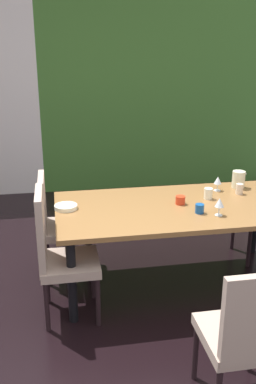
{
  "coord_description": "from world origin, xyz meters",
  "views": [
    {
      "loc": [
        -0.31,
        -2.92,
        2.05
      ],
      "look_at": [
        0.28,
        0.44,
        0.85
      ],
      "focal_mm": 40.0,
      "sensor_mm": 36.0,
      "label": 1
    }
  ],
  "objects_px": {
    "cup_corner": "(180,200)",
    "pitcher_rear": "(239,179)",
    "chair_left_far": "(57,221)",
    "wine_glass_left": "(220,203)",
    "chair_head_near": "(247,333)",
    "cup_south": "(200,209)",
    "wine_glass_west": "(218,181)",
    "cup_near_window": "(208,194)",
    "dining_table": "(178,213)",
    "chair_left_near": "(58,251)",
    "cup_east": "(239,189)",
    "serving_bowl_center": "(66,207)"
  },
  "relations": [
    {
      "from": "wine_glass_west",
      "to": "cup_south",
      "type": "bearing_deg",
      "value": -124.52
    },
    {
      "from": "chair_head_near",
      "to": "cup_near_window",
      "type": "bearing_deg",
      "value": 78.25
    },
    {
      "from": "serving_bowl_center",
      "to": "cup_south",
      "type": "height_order",
      "value": "cup_south"
    },
    {
      "from": "cup_east",
      "to": "cup_near_window",
      "type": "distance_m",
      "value": 0.33
    },
    {
      "from": "wine_glass_left",
      "to": "pitcher_rear",
      "type": "relative_size",
      "value": 0.9
    },
    {
      "from": "wine_glass_west",
      "to": "cup_east",
      "type": "xyz_separation_m",
      "value": [
        0.16,
        -0.12,
        -0.05
      ]
    },
    {
      "from": "dining_table",
      "to": "cup_corner",
      "type": "relative_size",
      "value": 25.12
    },
    {
      "from": "chair_left_far",
      "to": "serving_bowl_center",
      "type": "relative_size",
      "value": 5.02
    },
    {
      "from": "pitcher_rear",
      "to": "cup_east",
      "type": "bearing_deg",
      "value": -110.67
    },
    {
      "from": "chair_left_near",
      "to": "cup_south",
      "type": "height_order",
      "value": "chair_left_near"
    },
    {
      "from": "chair_left_near",
      "to": "wine_glass_left",
      "type": "relative_size",
      "value": 7.1
    },
    {
      "from": "wine_glass_left",
      "to": "cup_near_window",
      "type": "bearing_deg",
      "value": 82.62
    },
    {
      "from": "chair_left_near",
      "to": "wine_glass_left",
      "type": "bearing_deg",
      "value": 92.48
    },
    {
      "from": "wine_glass_west",
      "to": "pitcher_rear",
      "type": "distance_m",
      "value": 0.24
    },
    {
      "from": "pitcher_rear",
      "to": "chair_left_near",
      "type": "bearing_deg",
      "value": -158.31
    },
    {
      "from": "wine_glass_west",
      "to": "cup_near_window",
      "type": "xyz_separation_m",
      "value": [
        -0.16,
        -0.19,
        -0.05
      ]
    },
    {
      "from": "cup_east",
      "to": "cup_south",
      "type": "relative_size",
      "value": 1.26
    },
    {
      "from": "chair_left_far",
      "to": "chair_head_near",
      "type": "xyz_separation_m",
      "value": [
        1.01,
        -1.77,
        0.0
      ]
    },
    {
      "from": "serving_bowl_center",
      "to": "pitcher_rear",
      "type": "height_order",
      "value": "pitcher_rear"
    },
    {
      "from": "chair_left_near",
      "to": "serving_bowl_center",
      "type": "bearing_deg",
      "value": 168.12
    },
    {
      "from": "chair_left_near",
      "to": "wine_glass_west",
      "type": "height_order",
      "value": "chair_left_near"
    },
    {
      "from": "pitcher_rear",
      "to": "dining_table",
      "type": "bearing_deg",
      "value": -152.58
    },
    {
      "from": "chair_left_far",
      "to": "cup_near_window",
      "type": "relative_size",
      "value": 9.83
    },
    {
      "from": "chair_head_near",
      "to": "cup_corner",
      "type": "height_order",
      "value": "chair_head_near"
    },
    {
      "from": "chair_left_near",
      "to": "cup_south",
      "type": "xyz_separation_m",
      "value": [
        1.15,
        0.13,
        0.22
      ]
    },
    {
      "from": "serving_bowl_center",
      "to": "pitcher_rear",
      "type": "distance_m",
      "value": 1.67
    },
    {
      "from": "chair_left_far",
      "to": "chair_left_near",
      "type": "height_order",
      "value": "chair_left_near"
    },
    {
      "from": "chair_left_far",
      "to": "serving_bowl_center",
      "type": "xyz_separation_m",
      "value": [
        0.08,
        -0.25,
        0.23
      ]
    },
    {
      "from": "chair_left_near",
      "to": "cup_south",
      "type": "distance_m",
      "value": 1.18
    },
    {
      "from": "chair_left_far",
      "to": "pitcher_rear",
      "type": "distance_m",
      "value": 1.74
    },
    {
      "from": "chair_head_near",
      "to": "wine_glass_west",
      "type": "bearing_deg",
      "value": 74.56
    },
    {
      "from": "chair_left_far",
      "to": "wine_glass_west",
      "type": "distance_m",
      "value": 1.52
    },
    {
      "from": "dining_table",
      "to": "chair_left_near",
      "type": "relative_size",
      "value": 2.0
    },
    {
      "from": "chair_left_far",
      "to": "cup_south",
      "type": "relative_size",
      "value": 12.57
    },
    {
      "from": "cup_east",
      "to": "serving_bowl_center",
      "type": "bearing_deg",
      "value": -176.2
    },
    {
      "from": "chair_left_far",
      "to": "wine_glass_left",
      "type": "xyz_separation_m",
      "value": [
        1.28,
        -0.6,
        0.31
      ]
    },
    {
      "from": "cup_south",
      "to": "cup_east",
      "type": "bearing_deg",
      "value": 36.87
    },
    {
      "from": "chair_left_far",
      "to": "cup_south",
      "type": "distance_m",
      "value": 1.28
    },
    {
      "from": "wine_glass_left",
      "to": "pitcher_rear",
      "type": "height_order",
      "value": "pitcher_rear"
    },
    {
      "from": "cup_east",
      "to": "wine_glass_left",
      "type": "bearing_deg",
      "value": -129.31
    },
    {
      "from": "chair_left_near",
      "to": "wine_glass_left",
      "type": "xyz_separation_m",
      "value": [
        1.29,
        0.06,
        0.28
      ]
    },
    {
      "from": "chair_left_far",
      "to": "pitcher_rear",
      "type": "xyz_separation_m",
      "value": [
        1.72,
        0.03,
        0.29
      ]
    },
    {
      "from": "cup_east",
      "to": "cup_corner",
      "type": "relative_size",
      "value": 1.15
    },
    {
      "from": "cup_south",
      "to": "pitcher_rear",
      "type": "distance_m",
      "value": 0.8
    },
    {
      "from": "cup_corner",
      "to": "pitcher_rear",
      "type": "bearing_deg",
      "value": 26.43
    },
    {
      "from": "chair_left_far",
      "to": "wine_glass_west",
      "type": "height_order",
      "value": "chair_left_far"
    },
    {
      "from": "cup_south",
      "to": "cup_near_window",
      "type": "bearing_deg",
      "value": 58.96
    },
    {
      "from": "chair_head_near",
      "to": "cup_south",
      "type": "xyz_separation_m",
      "value": [
        0.14,
        1.25,
        0.24
      ]
    },
    {
      "from": "chair_left_near",
      "to": "chair_head_near",
      "type": "bearing_deg",
      "value": 42.26
    },
    {
      "from": "wine_glass_left",
      "to": "chair_left_far",
      "type": "bearing_deg",
      "value": 154.85
    }
  ]
}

